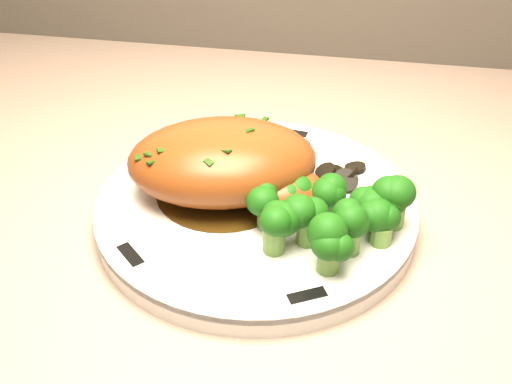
# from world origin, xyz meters

# --- Properties ---
(plate) EXTENTS (0.30, 0.30, 0.02)m
(plate) POSITION_xyz_m (-0.33, 1.63, 0.94)
(plate) COLOR silver
(plate) RESTS_ON counter
(rim_accent_0) EXTENTS (0.03, 0.01, 0.00)m
(rim_accent_0) POSITION_xyz_m (-0.31, 1.74, 0.95)
(rim_accent_0) COLOR black
(rim_accent_0) RESTS_ON plate
(rim_accent_1) EXTENTS (0.02, 0.03, 0.00)m
(rim_accent_1) POSITION_xyz_m (-0.43, 1.68, 0.95)
(rim_accent_1) COLOR black
(rim_accent_1) RESTS_ON plate
(rim_accent_2) EXTENTS (0.03, 0.03, 0.00)m
(rim_accent_2) POSITION_xyz_m (-0.41, 1.54, 0.95)
(rim_accent_2) COLOR black
(rim_accent_2) RESTS_ON plate
(rim_accent_3) EXTENTS (0.03, 0.02, 0.00)m
(rim_accent_3) POSITION_xyz_m (-0.27, 1.52, 0.95)
(rim_accent_3) COLOR black
(rim_accent_3) RESTS_ON plate
(rim_accent_4) EXTENTS (0.01, 0.03, 0.00)m
(rim_accent_4) POSITION_xyz_m (-0.21, 1.65, 0.95)
(rim_accent_4) COLOR black
(rim_accent_4) RESTS_ON plate
(gravy_pool) EXTENTS (0.12, 0.12, 0.00)m
(gravy_pool) POSITION_xyz_m (-0.36, 1.64, 0.95)
(gravy_pool) COLOR #3B250A
(gravy_pool) RESTS_ON plate
(chicken_breast) EXTENTS (0.19, 0.14, 0.06)m
(chicken_breast) POSITION_xyz_m (-0.35, 1.63, 0.98)
(chicken_breast) COLOR brown
(chicken_breast) RESTS_ON plate
(mushroom_pile) EXTENTS (0.09, 0.07, 0.02)m
(mushroom_pile) POSITION_xyz_m (-0.29, 1.68, 0.95)
(mushroom_pile) COLOR black
(mushroom_pile) RESTS_ON plate
(broccoli_florets) EXTENTS (0.13, 0.10, 0.04)m
(broccoli_florets) POSITION_xyz_m (-0.26, 1.59, 0.97)
(broccoli_florets) COLOR olive
(broccoli_florets) RESTS_ON plate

